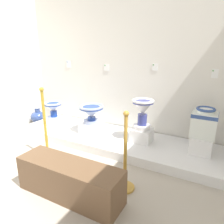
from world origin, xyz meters
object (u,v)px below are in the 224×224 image
object	(u,v)px
plinth_block_central_ornate	(201,144)
museum_bench	(70,180)
plinth_block_pale_glazed	(142,135)
decorative_vase_corner	(38,116)
plinth_block_broad_patterned	(92,127)
info_placard_third	(155,67)
antique_toilet_central_ornate	(204,122)
stanchion_post_near_left	(46,139)
info_placard_first	(69,64)
stanchion_post_near_right	(125,165)
antique_toilet_pale_glazed	(143,110)
info_placard_fourth	(215,73)
info_placard_second	(107,67)
antique_toilet_broad_patterned	(91,112)
plinth_block_squat_floral	(54,121)
antique_toilet_squat_floral	(53,108)

from	to	relation	value
plinth_block_central_ornate	museum_bench	size ratio (longest dim) A/B	0.27
plinth_block_pale_glazed	decorative_vase_corner	size ratio (longest dim) A/B	0.84
plinth_block_broad_patterned	info_placard_third	world-z (taller)	info_placard_third
antique_toilet_central_ornate	stanchion_post_near_left	size ratio (longest dim) A/B	0.39
antique_toilet_central_ornate	info_placard_first	xyz separation A→B (m)	(-2.68, 0.41, 0.67)
plinth_block_pale_glazed	stanchion_post_near_right	distance (m)	1.06
plinth_block_central_ornate	decorative_vase_corner	xyz separation A→B (m)	(-3.28, 0.02, -0.10)
info_placard_first	stanchion_post_near_left	bearing A→B (deg)	-64.43
antique_toilet_pale_glazed	info_placard_fourth	size ratio (longest dim) A/B	3.58
plinth_block_broad_patterned	info_placard_second	xyz separation A→B (m)	(0.01, 0.52, 1.01)
antique_toilet_central_ornate	info_placard_first	size ratio (longest dim) A/B	3.04
plinth_block_broad_patterned	decorative_vase_corner	bearing A→B (deg)	175.00
stanchion_post_near_right	museum_bench	size ratio (longest dim) A/B	0.78
info_placard_first	info_placard_second	xyz separation A→B (m)	(0.89, -0.00, -0.03)
plinth_block_broad_patterned	plinth_block_pale_glazed	bearing A→B (deg)	3.77
decorative_vase_corner	stanchion_post_near_right	bearing A→B (deg)	-23.18
antique_toilet_broad_patterned	info_placard_fourth	distance (m)	2.03
info_placard_first	decorative_vase_corner	world-z (taller)	info_placard_first
plinth_block_central_ornate	plinth_block_squat_floral	bearing A→B (deg)	-178.13
info_placard_second	decorative_vase_corner	world-z (taller)	info_placard_second
info_placard_first	stanchion_post_near_right	distance (m)	2.67
plinth_block_squat_floral	plinth_block_broad_patterned	size ratio (longest dim) A/B	1.05
antique_toilet_broad_patterned	info_placard_second	distance (m)	0.89
museum_bench	decorative_vase_corner	bearing A→B (deg)	144.49
antique_toilet_central_ornate	info_placard_first	bearing A→B (deg)	171.23
info_placard_second	stanchion_post_near_right	world-z (taller)	info_placard_second
plinth_block_broad_patterned	antique_toilet_broad_patterned	xyz separation A→B (m)	(0.00, 0.00, 0.30)
antique_toilet_central_ornate	info_placard_second	world-z (taller)	info_placard_second
info_placard_fourth	stanchion_post_near_right	bearing A→B (deg)	-115.72
plinth_block_squat_floral	plinth_block_broad_patterned	bearing A→B (deg)	-1.43
museum_bench	antique_toilet_broad_patterned	bearing A→B (deg)	114.41
plinth_block_central_ornate	info_placard_third	xyz separation A→B (m)	(-0.87, 0.41, 1.02)
plinth_block_broad_patterned	plinth_block_pale_glazed	world-z (taller)	plinth_block_pale_glazed
plinth_block_squat_floral	museum_bench	bearing A→B (deg)	-42.35
plinth_block_squat_floral	stanchion_post_near_right	size ratio (longest dim) A/B	0.41
info_placard_third	museum_bench	bearing A→B (deg)	-99.08
antique_toilet_squat_floral	info_placard_third	xyz separation A→B (m)	(1.84, 0.50, 0.82)
plinth_block_broad_patterned	antique_toilet_pale_glazed	xyz separation A→B (m)	(0.91, 0.06, 0.44)
info_placard_first	decorative_vase_corner	size ratio (longest dim) A/B	0.37
antique_toilet_broad_patterned	info_placard_second	xyz separation A→B (m)	(0.01, 0.52, 0.72)
antique_toilet_broad_patterned	stanchion_post_near_right	size ratio (longest dim) A/B	0.45
antique_toilet_pale_glazed	decorative_vase_corner	bearing A→B (deg)	178.34
plinth_block_broad_patterned	info_placard_third	xyz separation A→B (m)	(0.93, 0.52, 1.06)
plinth_block_pale_glazed	plinth_block_central_ornate	size ratio (longest dim) A/B	0.97
antique_toilet_broad_patterned	antique_toilet_central_ornate	distance (m)	1.80
museum_bench	antique_toilet_central_ornate	bearing A→B (deg)	51.78
plinth_block_central_ornate	info_placard_first	bearing A→B (deg)	171.23
info_placard_fourth	plinth_block_squat_floral	bearing A→B (deg)	-169.61
plinth_block_broad_patterned	info_placard_first	size ratio (longest dim) A/B	2.67
plinth_block_broad_patterned	antique_toilet_central_ornate	distance (m)	1.84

